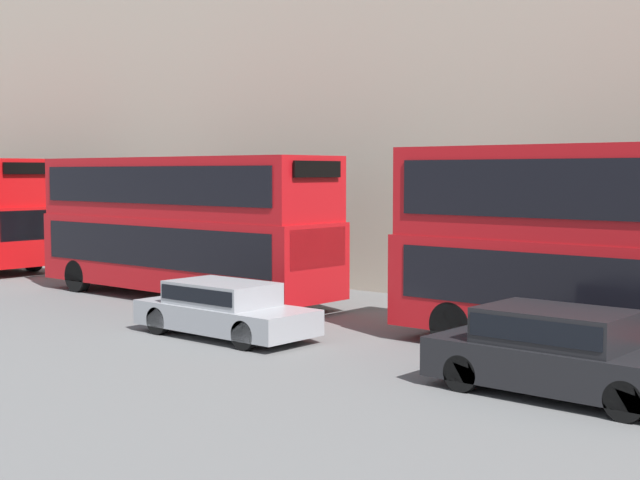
{
  "coord_description": "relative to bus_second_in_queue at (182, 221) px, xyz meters",
  "views": [
    {
      "loc": [
        -15.55,
        0.25,
        3.73
      ],
      "look_at": [
        0.48,
        14.03,
        2.12
      ],
      "focal_mm": 50.0,
      "sensor_mm": 36.0,
      "label": 1
    }
  ],
  "objects": [
    {
      "name": "car_hatchback",
      "position": [
        -3.4,
        -5.38,
        -1.63
      ],
      "size": [
        1.75,
        4.42,
        1.25
      ],
      "color": "gray",
      "rests_on": "ground"
    },
    {
      "name": "car_dark_sedan",
      "position": [
        -3.4,
        -13.55,
        -1.54
      ],
      "size": [
        1.88,
        4.43,
        1.46
      ],
      "color": "black",
      "rests_on": "ground"
    },
    {
      "name": "bus_second_in_queue",
      "position": [
        0.0,
        0.0,
        0.0
      ],
      "size": [
        2.59,
        10.58,
        4.17
      ],
      "color": "#A80F14",
      "rests_on": "ground"
    }
  ]
}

